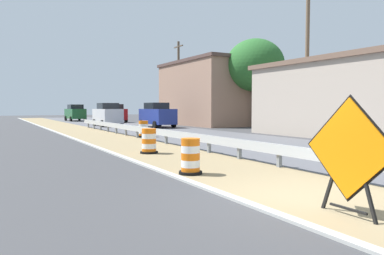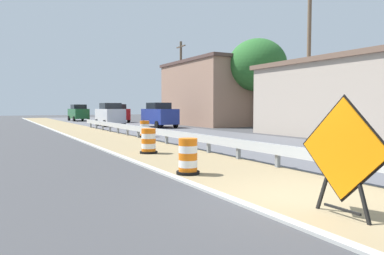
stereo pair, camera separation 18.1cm
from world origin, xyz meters
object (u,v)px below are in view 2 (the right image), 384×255
at_px(warning_sign_diamond, 343,153).
at_px(car_lead_far_lane, 110,115).
at_px(traffic_barrel_close, 149,142).
at_px(traffic_barrel_mid, 145,130).
at_px(utility_pole_near, 309,57).
at_px(car_lead_near_lane, 78,113).
at_px(car_mid_far_lane, 118,113).
at_px(car_trailing_near_lane, 159,115).
at_px(utility_pole_mid, 181,82).
at_px(traffic_barrel_nearest, 188,158).

relative_size(warning_sign_diamond, car_lead_far_lane, 0.49).
relative_size(traffic_barrel_close, car_lead_far_lane, 0.23).
xyz_separation_m(traffic_barrel_mid, utility_pole_near, (8.88, -4.65, 4.42)).
bearing_deg(car_lead_far_lane, warning_sign_diamond, 170.21).
relative_size(traffic_barrel_mid, car_lead_near_lane, 0.22).
xyz_separation_m(car_lead_far_lane, car_mid_far_lane, (3.28, 8.24, -0.02)).
distance_m(car_trailing_near_lane, utility_pole_mid, 5.70).
relative_size(car_lead_near_lane, car_trailing_near_lane, 1.03).
relative_size(warning_sign_diamond, car_lead_near_lane, 0.45).
bearing_deg(car_mid_far_lane, traffic_barrel_close, -13.46).
height_order(traffic_barrel_nearest, car_mid_far_lane, car_mid_far_lane).
bearing_deg(traffic_barrel_close, car_lead_far_lane, 78.08).
xyz_separation_m(traffic_barrel_mid, car_trailing_near_lane, (4.94, 9.12, 0.66)).
height_order(warning_sign_diamond, utility_pole_near, utility_pole_near).
bearing_deg(car_lead_near_lane, car_trailing_near_lane, -172.20).
bearing_deg(utility_pole_near, traffic_barrel_close, -166.00).
bearing_deg(utility_pole_mid, traffic_barrel_close, -120.09).
distance_m(traffic_barrel_close, car_lead_far_lane, 21.29).
bearing_deg(utility_pole_mid, traffic_barrel_mid, -125.50).
relative_size(warning_sign_diamond, traffic_barrel_close, 2.08).
xyz_separation_m(car_trailing_near_lane, utility_pole_near, (3.94, -13.77, 3.76)).
relative_size(traffic_barrel_close, traffic_barrel_mid, 1.00).
xyz_separation_m(traffic_barrel_close, car_trailing_near_lane, (7.71, 16.68, 0.66)).
bearing_deg(traffic_barrel_nearest, car_lead_far_lane, 78.65).
distance_m(traffic_barrel_nearest, traffic_barrel_mid, 12.71).
relative_size(warning_sign_diamond, car_mid_far_lane, 0.48).
height_order(warning_sign_diamond, traffic_barrel_nearest, warning_sign_diamond).
relative_size(traffic_barrel_nearest, car_lead_far_lane, 0.23).
bearing_deg(warning_sign_diamond, traffic_barrel_nearest, -83.82).
bearing_deg(utility_pole_near, warning_sign_diamond, -134.39).
bearing_deg(car_trailing_near_lane, utility_pole_near, 14.81).
relative_size(traffic_barrel_mid, car_lead_far_lane, 0.23).
height_order(traffic_barrel_nearest, utility_pole_near, utility_pole_near).
xyz_separation_m(car_mid_far_lane, utility_pole_mid, (3.69, -9.45, 3.28)).
relative_size(car_lead_far_lane, utility_pole_near, 0.45).
bearing_deg(car_lead_near_lane, traffic_barrel_mid, 174.58).
bearing_deg(warning_sign_diamond, car_lead_near_lane, -95.37).
relative_size(traffic_barrel_nearest, car_lead_near_lane, 0.22).
distance_m(car_lead_near_lane, utility_pole_near, 33.72).
xyz_separation_m(traffic_barrel_mid, utility_pole_mid, (8.60, 12.05, 3.91)).
distance_m(traffic_barrel_nearest, car_lead_far_lane, 26.00).
height_order(car_mid_far_lane, utility_pole_mid, utility_pole_mid).
bearing_deg(car_lead_far_lane, utility_pole_near, -158.93).
bearing_deg(warning_sign_diamond, traffic_barrel_close, -91.09).
xyz_separation_m(traffic_barrel_nearest, car_lead_near_lane, (5.13, 40.28, 0.63)).
distance_m(traffic_barrel_close, car_mid_far_lane, 30.06).
xyz_separation_m(warning_sign_diamond, traffic_barrel_close, (0.27, 9.28, -0.63)).
xyz_separation_m(car_trailing_near_lane, car_lead_far_lane, (-3.31, 4.14, -0.01)).
distance_m(warning_sign_diamond, traffic_barrel_nearest, 4.67).
xyz_separation_m(traffic_barrel_close, utility_pole_mid, (11.36, 19.61, 3.91)).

